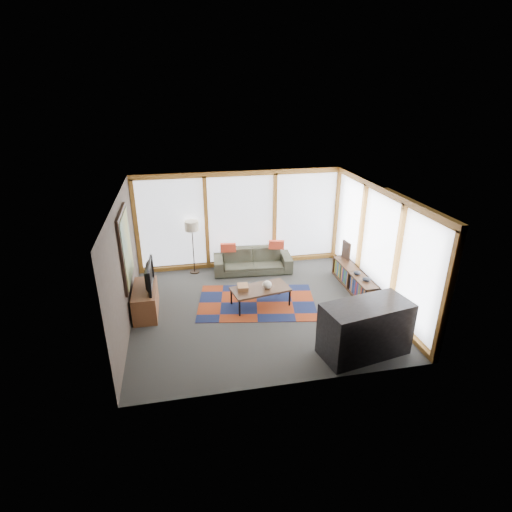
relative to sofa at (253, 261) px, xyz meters
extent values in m
plane|color=#2D2D2B|center=(-0.22, -1.95, -0.30)|extent=(5.50, 5.50, 0.00)
cube|color=#3D352C|center=(-2.97, -1.95, 1.00)|extent=(0.04, 5.00, 2.60)
cube|color=#3D352C|center=(-0.22, -4.45, 1.00)|extent=(5.50, 0.04, 2.60)
cube|color=silver|center=(-0.22, -1.95, 2.30)|extent=(5.50, 5.00, 0.04)
cube|color=white|center=(-0.22, 0.52, 1.00)|extent=(5.30, 0.02, 2.35)
cube|color=white|center=(2.50, -1.95, 1.00)|extent=(0.02, 4.80, 2.35)
cube|color=black|center=(-2.93, -1.65, 1.25)|extent=(0.05, 1.35, 1.55)
cube|color=gold|center=(-2.90, -1.65, 1.25)|extent=(0.02, 1.20, 1.40)
cube|color=maroon|center=(-0.23, -1.68, -0.29)|extent=(2.88, 2.12, 0.01)
imported|color=#353528|center=(0.00, 0.00, 0.00)|extent=(2.10, 0.95, 0.60)
cube|color=#DE4529|center=(-0.64, 0.03, 0.41)|extent=(0.42, 0.17, 0.22)
cube|color=#DE4529|center=(0.64, -0.01, 0.41)|extent=(0.43, 0.21, 0.22)
cube|color=#95623A|center=(-0.56, -1.77, 0.17)|extent=(0.26, 0.31, 0.10)
ellipsoid|color=beige|center=(-0.02, -1.84, 0.21)|extent=(0.25, 0.25, 0.18)
ellipsoid|color=black|center=(2.23, -2.06, 0.24)|extent=(0.21, 0.21, 0.09)
ellipsoid|color=black|center=(2.17, -1.70, 0.23)|extent=(0.20, 0.20, 0.09)
cube|color=black|center=(2.28, -0.76, 0.42)|extent=(0.09, 0.35, 0.46)
cube|color=brown|center=(-2.67, -1.63, 0.00)|extent=(0.49, 1.18, 0.59)
imported|color=black|center=(-2.61, -1.62, 0.57)|extent=(0.15, 0.98, 0.56)
cube|color=black|center=(1.33, -3.88, 0.21)|extent=(1.71, 1.03, 1.01)
camera|label=1|loc=(-1.81, -9.50, 4.27)|focal=28.00mm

